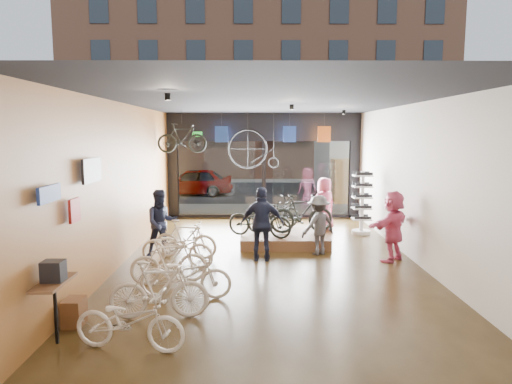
{
  "coord_description": "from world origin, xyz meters",
  "views": [
    {
      "loc": [
        -0.39,
        -10.65,
        3.08
      ],
      "look_at": [
        -0.31,
        1.4,
        1.53
      ],
      "focal_mm": 32.0,
      "sensor_mm": 36.0,
      "label": 1
    }
  ],
  "objects_px": {
    "box_truck": "(349,168)",
    "sunglasses_rack": "(362,203)",
    "street_car": "(193,182)",
    "display_bike_right": "(274,214)",
    "floor_bike_0": "(130,321)",
    "floor_bike_5": "(185,239)",
    "display_bike_mid": "(302,214)",
    "hung_bike": "(182,138)",
    "display_bike_left": "(260,220)",
    "customer_3": "(319,225)",
    "floor_bike_2": "(186,275)",
    "customer_1": "(162,223)",
    "customer_5": "(393,226)",
    "floor_bike_4": "(177,247)",
    "customer_2": "(262,224)",
    "floor_bike_3": "(169,261)",
    "penny_farthing": "(256,150)",
    "floor_bike_1": "(159,290)",
    "display_platform": "(284,239)",
    "customer_4": "(324,204)"
  },
  "relations": [
    {
      "from": "floor_bike_4",
      "to": "street_car",
      "type": "bearing_deg",
      "value": 21.93
    },
    {
      "from": "display_platform",
      "to": "penny_farthing",
      "type": "distance_m",
      "value": 4.01
    },
    {
      "from": "floor_bike_0",
      "to": "customer_1",
      "type": "bearing_deg",
      "value": 16.33
    },
    {
      "from": "sunglasses_rack",
      "to": "display_bike_mid",
      "type": "bearing_deg",
      "value": -166.67
    },
    {
      "from": "penny_farthing",
      "to": "customer_5",
      "type": "bearing_deg",
      "value": -55.82
    },
    {
      "from": "floor_bike_4",
      "to": "box_truck",
      "type": "bearing_deg",
      "value": -13.05
    },
    {
      "from": "floor_bike_3",
      "to": "floor_bike_4",
      "type": "distance_m",
      "value": 1.15
    },
    {
      "from": "floor_bike_5",
      "to": "hung_bike",
      "type": "height_order",
      "value": "hung_bike"
    },
    {
      "from": "floor_bike_2",
      "to": "display_platform",
      "type": "distance_m",
      "value": 4.73
    },
    {
      "from": "floor_bike_1",
      "to": "display_bike_mid",
      "type": "bearing_deg",
      "value": -33.41
    },
    {
      "from": "floor_bike_3",
      "to": "customer_3",
      "type": "xyz_separation_m",
      "value": [
        3.4,
        2.25,
        0.29
      ]
    },
    {
      "from": "display_bike_right",
      "to": "hung_bike",
      "type": "bearing_deg",
      "value": 22.98
    },
    {
      "from": "floor_bike_2",
      "to": "box_truck",
      "type": "bearing_deg",
      "value": -21.76
    },
    {
      "from": "floor_bike_3",
      "to": "sunglasses_rack",
      "type": "relative_size",
      "value": 0.81
    },
    {
      "from": "floor_bike_4",
      "to": "hung_bike",
      "type": "xyz_separation_m",
      "value": [
        -0.54,
        4.58,
        2.45
      ]
    },
    {
      "from": "display_bike_left",
      "to": "customer_3",
      "type": "xyz_separation_m",
      "value": [
        1.49,
        -0.7,
        -0.01
      ]
    },
    {
      "from": "floor_bike_4",
      "to": "floor_bike_5",
      "type": "height_order",
      "value": "floor_bike_5"
    },
    {
      "from": "street_car",
      "to": "display_bike_right",
      "type": "relative_size",
      "value": 2.19
    },
    {
      "from": "customer_3",
      "to": "hung_bike",
      "type": "bearing_deg",
      "value": -71.94
    },
    {
      "from": "box_truck",
      "to": "display_platform",
      "type": "bearing_deg",
      "value": -112.06
    },
    {
      "from": "display_bike_mid",
      "to": "customer_5",
      "type": "xyz_separation_m",
      "value": [
        2.02,
        -1.79,
        0.02
      ]
    },
    {
      "from": "floor_bike_4",
      "to": "penny_farthing",
      "type": "xyz_separation_m",
      "value": [
        1.86,
        5.36,
        2.03
      ]
    },
    {
      "from": "display_bike_mid",
      "to": "hung_bike",
      "type": "bearing_deg",
      "value": 47.64
    },
    {
      "from": "street_car",
      "to": "customer_2",
      "type": "height_order",
      "value": "customer_2"
    },
    {
      "from": "floor_bike_4",
      "to": "floor_bike_1",
      "type": "bearing_deg",
      "value": -160.19
    },
    {
      "from": "floor_bike_3",
      "to": "street_car",
      "type": "bearing_deg",
      "value": -5.76
    },
    {
      "from": "customer_4",
      "to": "customer_1",
      "type": "bearing_deg",
      "value": 2.7
    },
    {
      "from": "customer_3",
      "to": "display_bike_mid",
      "type": "bearing_deg",
      "value": -106.58
    },
    {
      "from": "floor_bike_3",
      "to": "display_bike_left",
      "type": "relative_size",
      "value": 0.87
    },
    {
      "from": "floor_bike_2",
      "to": "hung_bike",
      "type": "distance_m",
      "value": 7.12
    },
    {
      "from": "floor_bike_1",
      "to": "floor_bike_2",
      "type": "distance_m",
      "value": 0.99
    },
    {
      "from": "hung_bike",
      "to": "customer_5",
      "type": "bearing_deg",
      "value": -131.02
    },
    {
      "from": "sunglasses_rack",
      "to": "customer_4",
      "type": "bearing_deg",
      "value": 132.25
    },
    {
      "from": "customer_5",
      "to": "box_truck",
      "type": "bearing_deg",
      "value": -142.45
    },
    {
      "from": "floor_bike_0",
      "to": "customer_5",
      "type": "relative_size",
      "value": 0.96
    },
    {
      "from": "display_bike_mid",
      "to": "street_car",
      "type": "bearing_deg",
      "value": 13.0
    },
    {
      "from": "customer_4",
      "to": "display_bike_left",
      "type": "bearing_deg",
      "value": 15.69
    },
    {
      "from": "customer_1",
      "to": "customer_5",
      "type": "distance_m",
      "value": 5.69
    },
    {
      "from": "box_truck",
      "to": "sunglasses_rack",
      "type": "distance_m",
      "value": 7.96
    },
    {
      "from": "box_truck",
      "to": "floor_bike_3",
      "type": "height_order",
      "value": "box_truck"
    },
    {
      "from": "customer_1",
      "to": "floor_bike_1",
      "type": "bearing_deg",
      "value": -101.41
    },
    {
      "from": "box_truck",
      "to": "floor_bike_1",
      "type": "bearing_deg",
      "value": -113.2
    },
    {
      "from": "floor_bike_0",
      "to": "floor_bike_5",
      "type": "xyz_separation_m",
      "value": [
        0.08,
        4.83,
        0.05
      ]
    },
    {
      "from": "display_bike_left",
      "to": "customer_2",
      "type": "bearing_deg",
      "value": -155.7
    },
    {
      "from": "floor_bike_2",
      "to": "customer_2",
      "type": "xyz_separation_m",
      "value": [
        1.49,
        2.56,
        0.45
      ]
    },
    {
      "from": "display_bike_mid",
      "to": "customer_3",
      "type": "distance_m",
      "value": 1.24
    },
    {
      "from": "floor_bike_3",
      "to": "display_bike_right",
      "type": "xyz_separation_m",
      "value": [
        2.33,
        3.84,
        0.31
      ]
    },
    {
      "from": "floor_bike_1",
      "to": "floor_bike_2",
      "type": "height_order",
      "value": "floor_bike_1"
    },
    {
      "from": "display_platform",
      "to": "sunglasses_rack",
      "type": "relative_size",
      "value": 1.24
    },
    {
      "from": "floor_bike_5",
      "to": "display_platform",
      "type": "relative_size",
      "value": 0.67
    }
  ]
}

